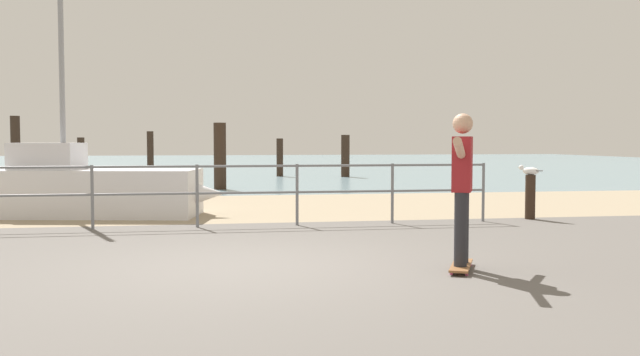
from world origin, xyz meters
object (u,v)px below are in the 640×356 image
at_px(seagull, 530,171).
at_px(bollard_short, 530,198).
at_px(sailboat, 88,190).
at_px(skateboarder, 462,179).
at_px(skateboard, 461,266).

bearing_deg(seagull, bollard_short, -56.93).
relative_size(sailboat, seagull, 11.65).
bearing_deg(bollard_short, seagull, 123.07).
xyz_separation_m(sailboat, bollard_short, (7.98, -1.85, -0.11)).
distance_m(skateboarder, bollard_short, 5.42).
distance_m(skateboard, seagull, 5.45).
bearing_deg(bollard_short, sailboat, 166.98).
distance_m(sailboat, skateboarder, 8.02).
bearing_deg(skateboarder, seagull, 55.87).
distance_m(skateboard, bollard_short, 5.39).
distance_m(sailboat, seagull, 8.19).
relative_size(skateboard, bollard_short, 0.98).
distance_m(skateboarder, seagull, 5.39).
xyz_separation_m(sailboat, seagull, (7.97, -1.83, 0.38)).
bearing_deg(seagull, skateboarder, -124.13).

